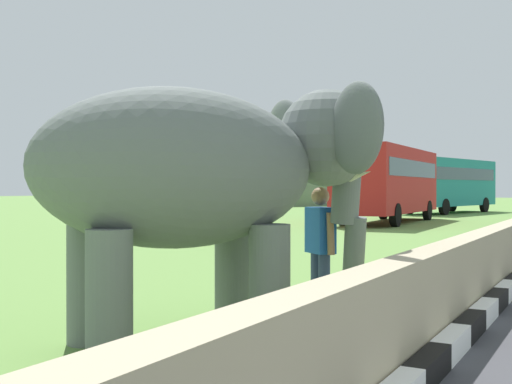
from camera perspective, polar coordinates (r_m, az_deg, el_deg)
name	(u,v)px	position (r m, az deg, el deg)	size (l,w,h in m)	color
barrier_parapet	(396,318)	(5.77, 12.64, -11.08)	(28.00, 0.36, 1.00)	tan
elephant	(211,172)	(6.81, -4.15, 1.85)	(3.95, 3.56, 2.82)	slate
person_handler	(320,245)	(8.01, 5.86, -4.78)	(0.46, 0.56, 1.66)	navy
bus_red	(389,179)	(30.50, 11.96, 1.18)	(9.92, 2.89, 3.50)	#B21E1E
bus_teal	(448,181)	(43.09, 17.08, 0.93)	(10.13, 4.46, 3.50)	teal
cow_near	(227,214)	(18.37, -2.66, -2.05)	(1.27, 1.86, 1.23)	#473323
hill_east	(262,203)	(66.78, 0.59, -1.05)	(27.54, 22.03, 15.68)	#637254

